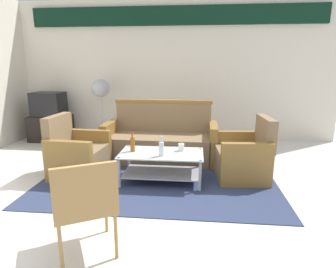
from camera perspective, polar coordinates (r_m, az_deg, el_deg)
name	(u,v)px	position (r m, az deg, el deg)	size (l,w,h in m)	color
ground_plane	(154,203)	(3.41, -2.81, -13.40)	(14.00, 14.00, 0.00)	silver
wall_back	(175,68)	(6.07, 1.39, 12.95)	(6.52, 0.19, 2.80)	silver
rug	(159,176)	(4.12, -1.70, -8.38)	(3.15, 2.28, 0.01)	#2D3856
couch	(161,141)	(4.73, -1.36, -1.48)	(1.82, 0.78, 0.96)	#7F6647
armchair_left	(78,155)	(4.30, -17.41, -4.08)	(0.75, 0.81, 0.85)	#7F6647
armchair_right	(244,158)	(4.13, 14.73, -4.59)	(0.75, 0.80, 0.85)	#7F6647
coffee_table	(162,163)	(3.86, -1.29, -5.68)	(1.10, 0.60, 0.40)	silver
bottle_brown	(133,144)	(3.88, -7.02, -1.99)	(0.06, 0.06, 0.26)	brown
bottle_clear	(161,149)	(3.65, -1.33, -2.90)	(0.06, 0.06, 0.26)	silver
cup	(181,147)	(3.89, 2.64, -2.62)	(0.08, 0.08, 0.10)	silver
tv_stand	(51,128)	(6.44, -22.14, 1.08)	(0.80, 0.50, 0.52)	black
television	(49,104)	(6.36, -22.53, 5.48)	(0.62, 0.47, 0.48)	black
pedestal_fan	(101,92)	(5.94, -13.15, 8.12)	(0.36, 0.36, 1.27)	#2D2D33
wicker_chair	(85,201)	(2.43, -16.12, -12.65)	(0.65, 0.65, 0.84)	#AD844C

